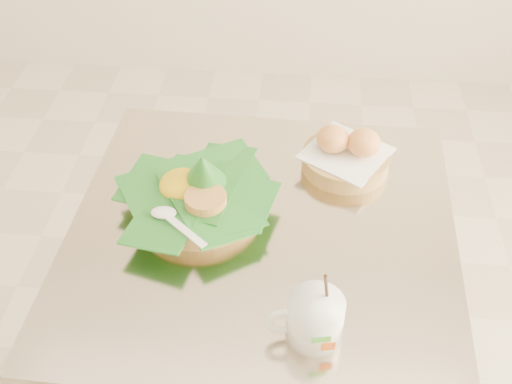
# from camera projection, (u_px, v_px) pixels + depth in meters

# --- Properties ---
(cafe_table) EXTENTS (0.72, 0.72, 0.75)m
(cafe_table) POSITION_uv_depth(u_px,v_px,m) (261.00, 305.00, 1.31)
(cafe_table) COLOR gray
(cafe_table) RESTS_ON floor
(rice_basket) EXTENTS (0.29, 0.29, 0.14)m
(rice_basket) POSITION_uv_depth(u_px,v_px,m) (197.00, 192.00, 1.18)
(rice_basket) COLOR tan
(rice_basket) RESTS_ON cafe_table
(bread_basket) EXTENTS (0.20, 0.20, 0.09)m
(bread_basket) POSITION_uv_depth(u_px,v_px,m) (346.00, 154.00, 1.28)
(bread_basket) COLOR tan
(bread_basket) RESTS_ON cafe_table
(coffee_mug) EXTENTS (0.12, 0.09, 0.15)m
(coffee_mug) POSITION_uv_depth(u_px,v_px,m) (313.00, 318.00, 0.97)
(coffee_mug) COLOR white
(coffee_mug) RESTS_ON cafe_table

